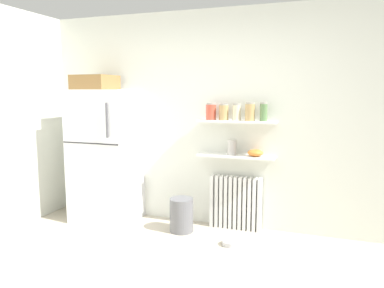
% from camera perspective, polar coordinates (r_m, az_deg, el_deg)
% --- Properties ---
extents(ground_plane, '(7.04, 7.04, 0.00)m').
position_cam_1_polar(ground_plane, '(3.47, -3.94, -20.10)').
color(ground_plane, '#B2A893').
extents(back_wall, '(7.04, 0.10, 2.60)m').
position_cam_1_polar(back_wall, '(4.54, 3.74, 3.80)').
color(back_wall, silver).
rests_on(back_wall, ground_plane).
extents(refrigerator, '(0.77, 0.66, 1.84)m').
position_cam_1_polar(refrigerator, '(4.81, -13.19, -1.32)').
color(refrigerator, silver).
rests_on(refrigerator, ground_plane).
extents(radiator, '(0.61, 0.12, 0.64)m').
position_cam_1_polar(radiator, '(4.52, 6.73, -8.94)').
color(radiator, white).
rests_on(radiator, ground_plane).
extents(wall_shelf_lower, '(0.91, 0.22, 0.02)m').
position_cam_1_polar(wall_shelf_lower, '(4.36, 6.77, -1.88)').
color(wall_shelf_lower, white).
extents(wall_shelf_upper, '(0.91, 0.22, 0.02)m').
position_cam_1_polar(wall_shelf_upper, '(4.31, 6.86, 3.46)').
color(wall_shelf_upper, white).
extents(storage_jar_0, '(0.12, 0.12, 0.20)m').
position_cam_1_polar(storage_jar_0, '(4.38, 2.94, 5.02)').
color(storage_jar_0, '#C64C38').
rests_on(storage_jar_0, wall_shelf_upper).
extents(storage_jar_1, '(0.11, 0.11, 0.19)m').
position_cam_1_polar(storage_jar_1, '(4.34, 4.89, 4.93)').
color(storage_jar_1, tan).
rests_on(storage_jar_1, wall_shelf_upper).
extents(storage_jar_2, '(0.09, 0.09, 0.19)m').
position_cam_1_polar(storage_jar_2, '(4.30, 6.88, 4.89)').
color(storage_jar_2, beige).
rests_on(storage_jar_2, wall_shelf_upper).
extents(storage_jar_3, '(0.11, 0.11, 0.21)m').
position_cam_1_polar(storage_jar_3, '(4.27, 8.90, 4.93)').
color(storage_jar_3, tan).
rests_on(storage_jar_3, wall_shelf_upper).
extents(storage_jar_4, '(0.08, 0.08, 0.21)m').
position_cam_1_polar(storage_jar_4, '(4.25, 10.95, 4.88)').
color(storage_jar_4, '#5B7F4C').
rests_on(storage_jar_4, wall_shelf_upper).
extents(vase, '(0.10, 0.10, 0.18)m').
position_cam_1_polar(vase, '(4.36, 6.15, -0.53)').
color(vase, '#B2ADA8').
rests_on(vase, wall_shelf_lower).
extents(shelf_bowl, '(0.18, 0.18, 0.08)m').
position_cam_1_polar(shelf_bowl, '(4.31, 9.71, -1.34)').
color(shelf_bowl, orange).
rests_on(shelf_bowl, wall_shelf_lower).
extents(trash_bin, '(0.28, 0.28, 0.40)m').
position_cam_1_polar(trash_bin, '(4.44, -1.64, -10.83)').
color(trash_bin, slate).
rests_on(trash_bin, ground_plane).
extents(pet_food_bowl, '(0.19, 0.19, 0.05)m').
position_cam_1_polar(pet_food_bowl, '(4.15, 6.01, -14.86)').
color(pet_food_bowl, '#B7B7BC').
rests_on(pet_food_bowl, ground_plane).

